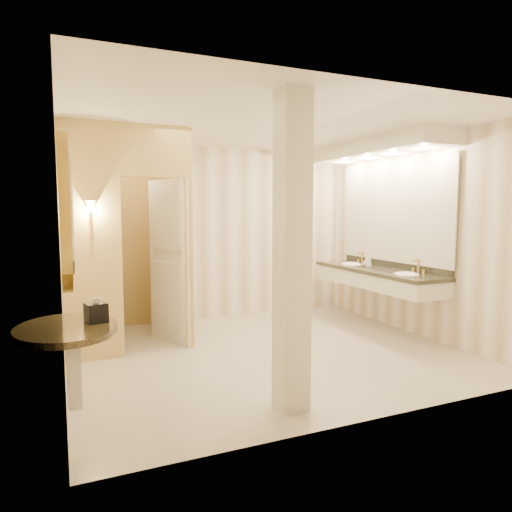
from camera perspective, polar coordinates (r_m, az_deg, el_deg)
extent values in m
plane|color=beige|center=(5.67, 1.20, -11.85)|extent=(4.50, 4.50, 0.00)
plane|color=white|center=(5.50, 1.26, 16.07)|extent=(4.50, 4.50, 0.00)
cube|color=white|center=(7.28, -5.33, 2.84)|extent=(4.50, 0.02, 2.70)
cube|color=white|center=(3.70, 14.19, -0.05)|extent=(4.50, 0.02, 2.70)
cube|color=white|center=(4.93, -23.30, 1.05)|extent=(0.02, 4.00, 2.70)
cube|color=white|center=(6.67, 19.10, 2.29)|extent=(0.02, 4.00, 2.70)
cube|color=#F1CB7E|center=(6.35, -10.11, 2.36)|extent=(0.10, 1.50, 2.70)
cube|color=#F1CB7E|center=(5.44, -19.89, 1.57)|extent=(0.65, 0.10, 2.70)
cube|color=#F1CB7E|center=(5.56, -12.60, 12.69)|extent=(0.80, 0.10, 0.60)
cube|color=silver|center=(5.96, -10.74, -0.76)|extent=(0.37, 0.75, 2.10)
cylinder|color=gold|center=(5.36, -19.91, 3.65)|extent=(0.03, 0.03, 0.30)
cone|color=silver|center=(5.36, -19.99, 5.79)|extent=(0.14, 0.14, 0.14)
cube|color=silver|center=(6.84, 14.82, -2.72)|extent=(0.60, 2.29, 0.24)
cube|color=black|center=(6.83, 14.84, -1.73)|extent=(0.64, 2.33, 0.05)
cube|color=black|center=(7.00, 16.66, -1.03)|extent=(0.03, 2.29, 0.10)
ellipsoid|color=white|center=(6.36, 18.28, -2.54)|extent=(0.40, 0.44, 0.15)
cylinder|color=gold|center=(6.48, 19.65, -1.28)|extent=(0.03, 0.03, 0.22)
ellipsoid|color=white|center=(7.32, 11.85, -1.32)|extent=(0.40, 0.44, 0.15)
cylinder|color=gold|center=(7.43, 13.13, -0.25)|extent=(0.03, 0.03, 0.22)
cube|color=white|center=(6.95, 16.81, 5.37)|extent=(0.03, 2.29, 1.40)
cube|color=silver|center=(6.83, 15.22, 12.90)|extent=(0.75, 2.49, 0.22)
cylinder|color=black|center=(3.62, -22.62, -8.48)|extent=(0.89, 0.89, 0.05)
cube|color=silver|center=(3.71, -21.81, -12.96)|extent=(0.10, 0.10, 0.60)
cylinder|color=gold|center=(3.52, -22.83, 5.10)|extent=(0.07, 0.89, 0.89)
cylinder|color=white|center=(3.52, -22.17, 5.12)|extent=(0.02, 0.71, 0.71)
cube|color=silver|center=(3.86, 4.52, 0.33)|extent=(0.25, 0.25, 2.70)
cube|color=black|center=(3.64, -19.36, -6.70)|extent=(0.18, 0.18, 0.15)
imported|color=white|center=(6.77, -18.65, -5.87)|extent=(0.53, 0.81, 0.77)
imported|color=beige|center=(7.01, 13.85, -0.76)|extent=(0.08, 0.08, 0.13)
imported|color=silver|center=(7.03, 13.61, -0.74)|extent=(0.12, 0.12, 0.13)
imported|color=#C6B28C|center=(6.90, 13.88, -0.45)|extent=(0.09, 0.09, 0.23)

